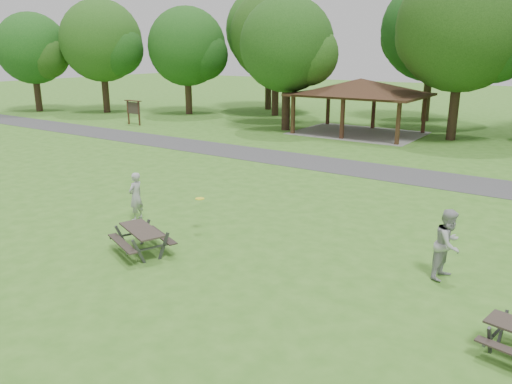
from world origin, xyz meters
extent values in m
plane|color=#3D7722|center=(0.00, 0.00, 0.00)|extent=(160.00, 160.00, 0.00)
cube|color=#414143|center=(0.00, 14.00, 0.01)|extent=(120.00, 3.20, 0.02)
cube|color=#3E2816|center=(-7.70, 21.30, 1.30)|extent=(0.22, 0.22, 2.60)
cube|color=#331F12|center=(-7.70, 26.70, 1.30)|extent=(0.22, 0.22, 2.60)
cube|color=#3B2015|center=(-4.00, 21.30, 1.30)|extent=(0.22, 0.22, 2.60)
cube|color=#371D14|center=(-4.00, 26.70, 1.30)|extent=(0.22, 0.22, 2.60)
cube|color=#372214|center=(-0.30, 21.30, 1.30)|extent=(0.22, 0.22, 2.60)
cube|color=#3C2215|center=(-0.30, 26.70, 1.30)|extent=(0.22, 0.22, 2.60)
cube|color=#372116|center=(-4.00, 24.00, 2.68)|extent=(8.60, 6.60, 0.16)
pyramid|color=#352115|center=(-4.00, 24.00, 3.26)|extent=(7.01, 7.01, 1.00)
cube|color=gray|center=(-4.00, 24.00, 0.01)|extent=(8.40, 6.40, 0.03)
cube|color=#3D2216|center=(-20.60, 18.00, 0.90)|extent=(0.10, 0.10, 1.80)
cube|color=#351C13|center=(-19.40, 18.00, 0.90)|extent=(0.10, 0.10, 1.80)
cube|color=#2E2521|center=(-20.00, 18.00, 1.30)|extent=(1.40, 0.06, 0.90)
cube|color=black|center=(-20.00, 18.00, 1.85)|extent=(1.60, 0.30, 0.06)
cylinder|color=black|center=(-28.00, 22.00, 1.84)|extent=(0.60, 0.60, 3.67)
sphere|color=#1E4C15|center=(-28.00, 22.00, 6.38)|extent=(7.20, 7.20, 7.20)
sphere|color=#154213|center=(-26.38, 22.30, 5.66)|extent=(4.68, 4.68, 4.68)
sphere|color=#184212|center=(-29.44, 21.80, 5.83)|extent=(4.32, 4.32, 4.32)
cylinder|color=#322016|center=(-21.00, 25.50, 1.66)|extent=(0.60, 0.60, 3.32)
sphere|color=#164714|center=(-21.00, 25.50, 5.88)|extent=(6.80, 6.80, 6.80)
sphere|color=#134012|center=(-19.47, 25.80, 5.20)|extent=(4.42, 4.42, 4.42)
sphere|color=#154B16|center=(-22.36, 25.30, 5.37)|extent=(4.08, 4.08, 4.08)
cylinder|color=black|center=(-14.00, 29.00, 1.92)|extent=(0.60, 0.60, 3.85)
sphere|color=#1C4313|center=(-14.00, 29.00, 6.77)|extent=(7.80, 7.80, 7.80)
sphere|color=#1E4614|center=(-12.25, 29.30, 5.99)|extent=(5.07, 5.07, 5.07)
sphere|color=#154513|center=(-15.56, 28.80, 6.19)|extent=(4.68, 4.68, 4.68)
cylinder|color=black|center=(-9.00, 22.50, 1.75)|extent=(0.60, 0.60, 3.50)
sphere|color=#194413|center=(-9.00, 22.50, 5.97)|extent=(6.60, 6.60, 6.60)
sphere|color=#1F4C15|center=(-7.52, 22.80, 5.31)|extent=(4.29, 4.29, 4.29)
sphere|color=#154B16|center=(-10.32, 22.30, 5.48)|extent=(3.96, 3.96, 3.96)
cylinder|color=black|center=(2.00, 25.00, 2.01)|extent=(0.60, 0.60, 4.02)
sphere|color=#1C4213|center=(2.00, 25.00, 7.02)|extent=(8.00, 8.00, 8.00)
sphere|color=#154112|center=(3.80, 25.30, 6.22)|extent=(5.20, 5.20, 5.20)
sphere|color=#1D4A15|center=(0.40, 24.80, 6.42)|extent=(4.80, 4.80, 4.80)
cylinder|color=black|center=(-17.00, 32.50, 2.19)|extent=(0.60, 0.60, 4.38)
sphere|color=#1E4E16|center=(-17.00, 32.50, 7.38)|extent=(8.00, 8.00, 8.00)
sphere|color=#1E4513|center=(-15.20, 32.80, 6.58)|extent=(5.20, 5.20, 5.20)
sphere|color=#1B4915|center=(-18.60, 32.30, 6.78)|extent=(4.80, 4.80, 4.80)
cylinder|color=black|center=(-2.00, 33.00, 2.06)|extent=(0.60, 0.60, 4.13)
sphere|color=#134414|center=(-2.00, 33.00, 7.13)|extent=(8.00, 8.00, 8.00)
sphere|color=#164D16|center=(-0.20, 33.30, 6.33)|extent=(5.20, 5.20, 5.20)
sphere|color=#153F12|center=(-3.60, 32.80, 6.53)|extent=(4.80, 4.80, 4.80)
cylinder|color=black|center=(-34.00, 19.00, 1.66)|extent=(0.60, 0.60, 3.32)
sphere|color=#164814|center=(-34.00, 19.00, 5.72)|extent=(6.40, 6.40, 6.40)
sphere|color=#1E4413|center=(-32.56, 19.30, 5.08)|extent=(4.16, 4.16, 4.16)
sphere|color=#1D4915|center=(-35.28, 18.80, 5.24)|extent=(3.84, 3.84, 3.84)
cube|color=#322924|center=(-0.66, 0.59, 0.72)|extent=(1.90, 1.30, 0.05)
cube|color=#2C251F|center=(-0.87, 0.05, 0.43)|extent=(1.74, 0.89, 0.04)
cube|color=black|center=(-0.44, 1.13, 0.43)|extent=(1.74, 0.89, 0.04)
cube|color=#464648|center=(-1.42, 0.50, 0.36)|extent=(0.19, 0.37, 0.77)
cube|color=#464649|center=(-1.15, 1.19, 0.36)|extent=(0.19, 0.37, 0.77)
cube|color=#3A3A3D|center=(-1.29, 0.84, 0.39)|extent=(0.58, 1.36, 0.05)
cube|color=#434346|center=(-0.16, 0.00, 0.36)|extent=(0.19, 0.37, 0.77)
cube|color=#3D3D40|center=(0.11, 0.68, 0.36)|extent=(0.19, 0.37, 0.77)
cube|color=#47474A|center=(-0.02, 0.34, 0.39)|extent=(0.58, 1.36, 0.05)
cube|color=#38383A|center=(8.60, 0.81, 0.33)|extent=(0.12, 0.34, 0.70)
cube|color=#414144|center=(8.72, 1.47, 0.33)|extent=(0.12, 0.34, 0.70)
cube|color=#414143|center=(8.66, 1.14, 0.35)|extent=(0.30, 1.29, 0.04)
cylinder|color=yellow|center=(-0.41, 2.89, 1.12)|extent=(0.37, 0.37, 0.02)
imported|color=#A7A7A9|center=(-2.99, 2.55, 0.84)|extent=(0.48, 0.66, 1.68)
imported|color=#A9AAAC|center=(7.01, 3.87, 0.92)|extent=(0.86, 1.01, 1.85)
camera|label=1|loc=(9.62, -8.64, 5.71)|focal=35.00mm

